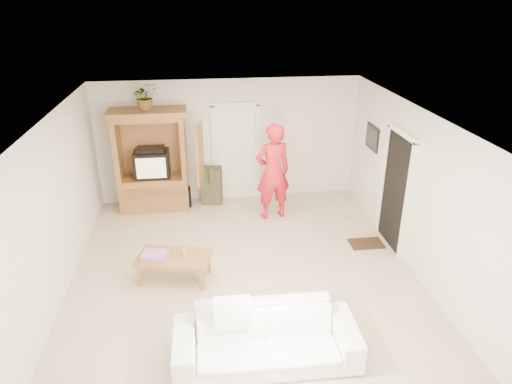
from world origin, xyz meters
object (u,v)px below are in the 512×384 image
at_px(armoire, 154,167).
at_px(sofa, 266,338).
at_px(coffee_table, 174,259).
at_px(man, 273,172).

distance_m(armoire, sofa, 4.94).
relative_size(armoire, coffee_table, 1.69).
bearing_deg(coffee_table, armoire, 112.63).
bearing_deg(sofa, armoire, 110.36).
relative_size(armoire, man, 1.08).
distance_m(sofa, coffee_table, 2.23).
bearing_deg(man, coffee_table, 34.59).
bearing_deg(armoire, man, -17.79).
height_order(man, sofa, man).
distance_m(armoire, man, 2.47).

